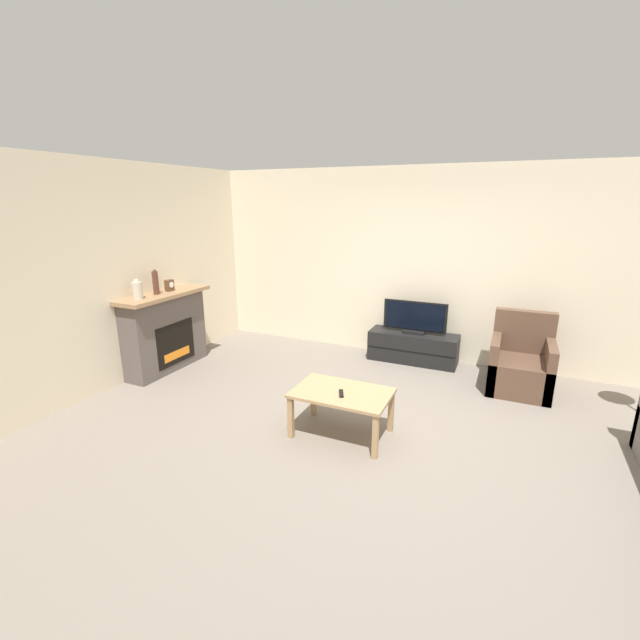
{
  "coord_description": "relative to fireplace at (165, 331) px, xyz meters",
  "views": [
    {
      "loc": [
        1.06,
        -3.7,
        2.23
      ],
      "look_at": [
        -0.98,
        0.79,
        0.85
      ],
      "focal_mm": 24.0,
      "sensor_mm": 36.0,
      "label": 1
    }
  ],
  "objects": [
    {
      "name": "ground_plane",
      "position": [
        3.11,
        -0.45,
        -0.54
      ],
      "size": [
        24.0,
        24.0,
        0.0
      ],
      "primitive_type": "plane",
      "color": "slate"
    },
    {
      "name": "wall_back",
      "position": [
        3.11,
        1.93,
        0.81
      ],
      "size": [
        12.0,
        0.06,
        2.7
      ],
      "color": "beige",
      "rests_on": "ground"
    },
    {
      "name": "wall_left",
      "position": [
        -0.2,
        -0.45,
        0.81
      ],
      "size": [
        0.06,
        12.0,
        2.7
      ],
      "color": "beige",
      "rests_on": "ground"
    },
    {
      "name": "fireplace",
      "position": [
        0.0,
        0.0,
        0.0
      ],
      "size": [
        0.45,
        1.34,
        1.06
      ],
      "color": "#564C47",
      "rests_on": "ground"
    },
    {
      "name": "mantel_vase_left",
      "position": [
        0.02,
        -0.4,
        0.64
      ],
      "size": [
        0.12,
        0.12,
        0.25
      ],
      "color": "beige",
      "rests_on": "fireplace"
    },
    {
      "name": "mantel_vase_centre_left",
      "position": [
        0.02,
        -0.1,
        0.68
      ],
      "size": [
        0.08,
        0.08,
        0.32
      ],
      "color": "#512D23",
      "rests_on": "fireplace"
    },
    {
      "name": "mantel_clock",
      "position": [
        0.02,
        0.13,
        0.6
      ],
      "size": [
        0.08,
        0.11,
        0.15
      ],
      "color": "brown",
      "rests_on": "fireplace"
    },
    {
      "name": "tv_stand",
      "position": [
        3.0,
        1.65,
        -0.33
      ],
      "size": [
        1.24,
        0.41,
        0.42
      ],
      "color": "black",
      "rests_on": "ground"
    },
    {
      "name": "tv",
      "position": [
        3.0,
        1.65,
        0.09
      ],
      "size": [
        0.88,
        0.18,
        0.46
      ],
      "color": "black",
      "rests_on": "tv_stand"
    },
    {
      "name": "armchair",
      "position": [
        4.39,
        1.27,
        -0.24
      ],
      "size": [
        0.7,
        0.76,
        0.93
      ],
      "color": "brown",
      "rests_on": "ground"
    },
    {
      "name": "coffee_table",
      "position": [
        2.8,
        -0.62,
        -0.15
      ],
      "size": [
        0.93,
        0.6,
        0.46
      ],
      "color": "#A37F56",
      "rests_on": "ground"
    },
    {
      "name": "remote",
      "position": [
        2.82,
        -0.68,
        -0.08
      ],
      "size": [
        0.1,
        0.15,
        0.02
      ],
      "rotation": [
        0.0,
        0.0,
        0.42
      ],
      "color": "black",
      "rests_on": "coffee_table"
    }
  ]
}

